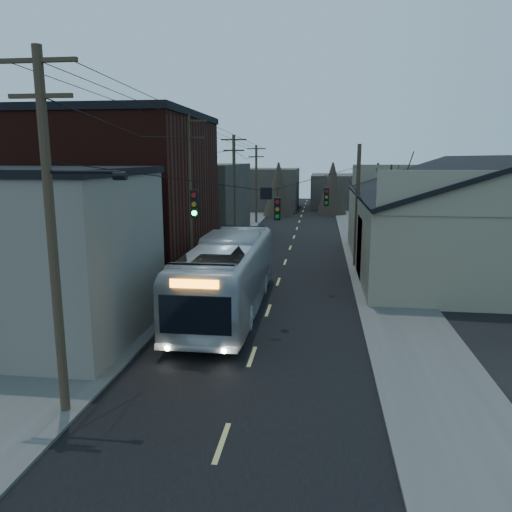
{
  "coord_description": "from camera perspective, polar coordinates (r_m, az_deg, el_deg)",
  "views": [
    {
      "loc": [
        2.49,
        -10.02,
        7.58
      ],
      "look_at": [
        -0.49,
        12.99,
        3.0
      ],
      "focal_mm": 35.0,
      "sensor_mm": 36.0,
      "label": 1
    }
  ],
  "objects": [
    {
      "name": "building_clapboard",
      "position": [
        22.59,
        -23.34,
        -0.16
      ],
      "size": [
        8.0,
        8.0,
        7.0
      ],
      "primitive_type": "cube",
      "color": "slate",
      "rests_on": "ground"
    },
    {
      "name": "parked_car",
      "position": [
        44.64,
        -1.46,
        2.27
      ],
      "size": [
        1.56,
        4.16,
        1.36
      ],
      "primitive_type": "imported",
      "rotation": [
        0.0,
        0.0,
        -0.03
      ],
      "color": "#B3B6BB",
      "rests_on": "ground"
    },
    {
      "name": "bare_tree",
      "position": [
        30.54,
        14.89,
        3.3
      ],
      "size": [
        0.4,
        0.4,
        7.2
      ],
      "primitive_type": "cone",
      "color": "black",
      "rests_on": "ground"
    },
    {
      "name": "sidewalk_left",
      "position": [
        41.7,
        -5.19,
        0.73
      ],
      "size": [
        4.0,
        110.0,
        0.12
      ],
      "primitive_type": "cube",
      "color": "#474744",
      "rests_on": "ground"
    },
    {
      "name": "warehouse",
      "position": [
        36.88,
        23.89,
        2.6
      ],
      "size": [
        16.16,
        20.6,
        7.73
      ],
      "color": "#80725D",
      "rests_on": "ground"
    },
    {
      "name": "building_far_right",
      "position": [
        80.3,
        10.67,
        7.35
      ],
      "size": [
        12.0,
        14.0,
        5.0
      ],
      "primitive_type": "cube",
      "color": "#36302B",
      "rests_on": "ground"
    },
    {
      "name": "road_surface",
      "position": [
        40.8,
        3.76,
        0.45
      ],
      "size": [
        9.0,
        110.0,
        0.02
      ],
      "primitive_type": "cube",
      "color": "black",
      "rests_on": "ground"
    },
    {
      "name": "ground",
      "position": [
        12.8,
        -5.85,
        -25.19
      ],
      "size": [
        160.0,
        160.0,
        0.0
      ],
      "primitive_type": "plane",
      "color": "black",
      "rests_on": "ground"
    },
    {
      "name": "utility_lines",
      "position": [
        34.71,
        -1.94,
        6.82
      ],
      "size": [
        11.24,
        45.28,
        10.5
      ],
      "color": "#382B1E",
      "rests_on": "ground"
    },
    {
      "name": "building_left_far",
      "position": [
        47.73,
        -7.24,
        6.17
      ],
      "size": [
        9.0,
        14.0,
        7.0
      ],
      "primitive_type": "cube",
      "color": "#36302B",
      "rests_on": "ground"
    },
    {
      "name": "building_far_left",
      "position": [
        75.63,
        0.93,
        7.69
      ],
      "size": [
        10.0,
        12.0,
        6.0
      ],
      "primitive_type": "cube",
      "color": "#36302B",
      "rests_on": "ground"
    },
    {
      "name": "sidewalk_right",
      "position": [
        40.91,
        12.88,
        0.29
      ],
      "size": [
        4.0,
        110.0,
        0.12
      ],
      "primitive_type": "cube",
      "color": "#474744",
      "rests_on": "ground"
    },
    {
      "name": "bus",
      "position": [
        24.72,
        -3.26,
        -2.22
      ],
      "size": [
        3.17,
        13.39,
        3.73
      ],
      "primitive_type": "imported",
      "rotation": [
        0.0,
        0.0,
        3.14
      ],
      "color": "#B0B6BC",
      "rests_on": "ground"
    },
    {
      "name": "building_brick",
      "position": [
        32.61,
        -15.25,
        6.24
      ],
      "size": [
        10.0,
        12.0,
        10.0
      ],
      "primitive_type": "cube",
      "color": "black",
      "rests_on": "ground"
    }
  ]
}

